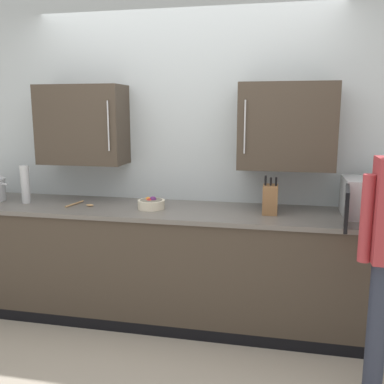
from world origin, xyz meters
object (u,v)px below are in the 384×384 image
at_px(fruit_bowl, 151,204).
at_px(thermos_flask, 25,184).
at_px(wooden_spoon, 82,204).
at_px(microwave_oven, 376,198).
at_px(knife_block, 270,199).

xyz_separation_m(fruit_bowl, thermos_flask, (-1.09, -0.01, 0.12)).
bearing_deg(fruit_bowl, wooden_spoon, -179.02).
xyz_separation_m(wooden_spoon, thermos_flask, (-0.50, 0.00, 0.15)).
relative_size(microwave_oven, wooden_spoon, 3.16).
distance_m(fruit_bowl, thermos_flask, 1.10).
distance_m(fruit_bowl, wooden_spoon, 0.59).
height_order(fruit_bowl, wooden_spoon, fruit_bowl).
distance_m(microwave_oven, fruit_bowl, 1.68).
height_order(microwave_oven, knife_block, knife_block).
bearing_deg(wooden_spoon, fruit_bowl, 0.98).
relative_size(microwave_oven, knife_block, 2.57).
xyz_separation_m(microwave_oven, wooden_spoon, (-2.26, -0.08, -0.13)).
height_order(microwave_oven, wooden_spoon, microwave_oven).
xyz_separation_m(microwave_oven, fruit_bowl, (-1.67, -0.07, -0.10)).
height_order(knife_block, wooden_spoon, knife_block).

